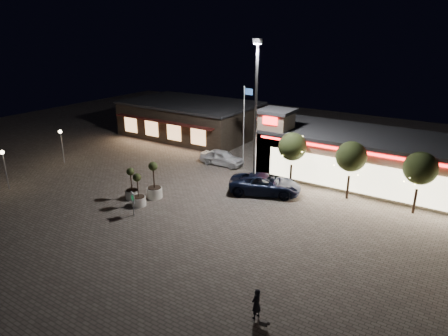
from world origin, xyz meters
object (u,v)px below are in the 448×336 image
Objects in this scene: planter_mid at (138,196)px; valet_sign at (133,200)px; planter_left at (132,189)px; pickup_truck at (265,184)px; white_sedan at (222,157)px; pedestrian at (256,304)px.

planter_mid is 1.46× the size of valet_sign.
planter_mid reaches higher than valet_sign.
planter_left is 3.24m from valet_sign.
pickup_truck is 8.19m from white_sedan.
planter_mid is at bearing -100.61° from pedestrian.
white_sedan is at bearing 37.95° from pickup_truck.
white_sedan is 1.71× the size of planter_left.
planter_left is 1.44× the size of valet_sign.
planter_left reaches higher than pedestrian.
pedestrian is 0.87× the size of valet_sign.
valet_sign is (0.93, -1.46, 0.46)m from planter_mid.
valet_sign is (-6.16, -9.01, 0.46)m from pickup_truck.
planter_left is at bearing 137.55° from valet_sign.
planter_left reaches higher than pickup_truck.
pickup_truck reaches higher than white_sedan.
white_sedan is (-7.06, 4.14, -0.05)m from pickup_truck.
planter_left is (-8.52, -6.85, -0.01)m from pickup_truck.
pedestrian is (13.79, -17.85, 0.02)m from white_sedan.
pedestrian is 16.72m from planter_left.
pickup_truck is 15.27m from pedestrian.
valet_sign is at bearing -57.53° from planter_mid.
planter_left is (-1.46, -10.99, 0.05)m from white_sedan.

